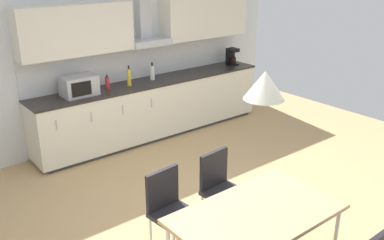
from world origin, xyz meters
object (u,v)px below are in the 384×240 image
(bottle_yellow, at_px, (129,77))
(dining_table, at_px, (256,216))
(microwave, at_px, (79,86))
(chair_far_left, at_px, (169,205))
(chair_far_right, at_px, (220,184))
(bottle_white, at_px, (152,72))
(coffee_maker, at_px, (231,56))
(pendant_lamp, at_px, (265,85))
(bottle_red, at_px, (107,83))

(bottle_yellow, relative_size, dining_table, 0.22)
(microwave, bearing_deg, chair_far_left, -97.19)
(chair_far_right, height_order, chair_far_left, same)
(bottle_white, bearing_deg, chair_far_right, -109.55)
(microwave, distance_m, chair_far_right, 2.70)
(microwave, distance_m, coffee_maker, 2.99)
(coffee_maker, bearing_deg, dining_table, -130.72)
(bottle_white, height_order, pendant_lamp, pendant_lamp)
(coffee_maker, distance_m, bottle_yellow, 2.19)
(dining_table, xyz_separation_m, chair_far_right, (0.32, 0.81, -0.15))
(coffee_maker, height_order, chair_far_left, coffee_maker)
(bottle_yellow, distance_m, pendant_lamp, 3.59)
(dining_table, bearing_deg, bottle_yellow, 76.85)
(bottle_yellow, relative_size, pendant_lamp, 0.99)
(bottle_red, distance_m, dining_table, 3.54)
(chair_far_right, bearing_deg, bottle_white, 70.45)
(microwave, bearing_deg, coffee_maker, 0.51)
(bottle_red, height_order, dining_table, bottle_red)
(chair_far_left, bearing_deg, dining_table, -67.66)
(chair_far_left, height_order, pendant_lamp, pendant_lamp)
(bottle_red, bearing_deg, bottle_yellow, -13.05)
(dining_table, distance_m, chair_far_left, 0.89)
(microwave, distance_m, dining_table, 3.46)
(bottle_red, bearing_deg, coffee_maker, -0.55)
(bottle_yellow, bearing_deg, dining_table, -103.15)
(bottle_white, height_order, bottle_red, bottle_white)
(chair_far_left, xyz_separation_m, pendant_lamp, (0.33, -0.81, 1.31))
(bottle_white, height_order, chair_far_left, bottle_white)
(bottle_yellow, bearing_deg, bottle_white, 9.40)
(bottle_white, xyz_separation_m, bottle_yellow, (-0.47, -0.08, 0.02))
(bottle_white, bearing_deg, chair_far_left, -120.94)
(chair_far_left, bearing_deg, bottle_red, 73.33)
(microwave, height_order, bottle_red, microwave)
(microwave, xyz_separation_m, bottle_white, (1.27, 0.05, -0.02))
(bottle_red, relative_size, pendant_lamp, 0.65)
(microwave, bearing_deg, pendant_lamp, -89.95)
(dining_table, distance_m, chair_far_right, 0.89)
(dining_table, height_order, pendant_lamp, pendant_lamp)
(pendant_lamp, bearing_deg, microwave, 90.05)
(coffee_maker, xyz_separation_m, pendant_lamp, (-2.98, -3.46, 0.77))
(coffee_maker, bearing_deg, chair_far_left, -141.35)
(coffee_maker, distance_m, chair_far_right, 3.80)
(coffee_maker, relative_size, pendant_lamp, 0.94)
(coffee_maker, bearing_deg, pendant_lamp, -130.72)
(bottle_red, height_order, chair_far_left, bottle_red)
(coffee_maker, height_order, bottle_red, coffee_maker)
(bottle_white, height_order, bottle_yellow, bottle_yellow)
(microwave, xyz_separation_m, coffee_maker, (2.99, 0.03, 0.01))
(bottle_yellow, xyz_separation_m, chair_far_left, (-1.13, -2.60, -0.53))
(microwave, relative_size, bottle_yellow, 1.52)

